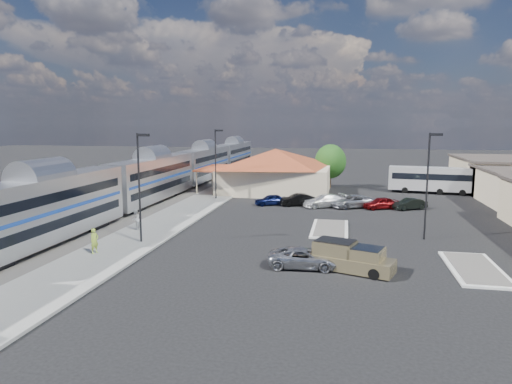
% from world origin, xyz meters
% --- Properties ---
extents(ground, '(280.00, 280.00, 0.00)m').
position_xyz_m(ground, '(0.00, 0.00, 0.00)').
color(ground, black).
rests_on(ground, ground).
extents(railbed, '(16.00, 100.00, 0.12)m').
position_xyz_m(railbed, '(-21.00, 8.00, 0.06)').
color(railbed, '#4C4944').
rests_on(railbed, ground).
extents(platform, '(5.50, 92.00, 0.18)m').
position_xyz_m(platform, '(-12.00, 6.00, 0.09)').
color(platform, gray).
rests_on(platform, ground).
extents(passenger_train, '(3.00, 104.00, 5.55)m').
position_xyz_m(passenger_train, '(-18.00, 12.59, 2.87)').
color(passenger_train, silver).
rests_on(passenger_train, ground).
extents(freight_cars, '(2.80, 46.00, 4.00)m').
position_xyz_m(freight_cars, '(-24.00, 8.42, 1.93)').
color(freight_cars, black).
rests_on(freight_cars, ground).
extents(station_depot, '(18.35, 12.24, 6.20)m').
position_xyz_m(station_depot, '(-4.56, 24.00, 3.13)').
color(station_depot, beige).
rests_on(station_depot, ground).
extents(traffic_island_south, '(3.30, 7.50, 0.21)m').
position_xyz_m(traffic_island_south, '(4.00, 2.00, 0.10)').
color(traffic_island_south, silver).
rests_on(traffic_island_south, ground).
extents(traffic_island_north, '(3.30, 7.50, 0.21)m').
position_xyz_m(traffic_island_north, '(14.00, -8.00, 0.10)').
color(traffic_island_north, silver).
rests_on(traffic_island_north, ground).
extents(lamp_plat_s, '(1.08, 0.25, 9.00)m').
position_xyz_m(lamp_plat_s, '(-10.90, -6.00, 5.34)').
color(lamp_plat_s, black).
rests_on(lamp_plat_s, ground).
extents(lamp_plat_n, '(1.08, 0.25, 9.00)m').
position_xyz_m(lamp_plat_n, '(-10.90, 16.00, 5.34)').
color(lamp_plat_n, black).
rests_on(lamp_plat_n, ground).
extents(lamp_lot, '(1.08, 0.25, 9.00)m').
position_xyz_m(lamp_lot, '(12.10, 0.00, 5.34)').
color(lamp_lot, black).
rests_on(lamp_lot, ground).
extents(tree_depot, '(4.71, 4.71, 6.63)m').
position_xyz_m(tree_depot, '(3.00, 30.00, 4.02)').
color(tree_depot, '#382314').
rests_on(tree_depot, ground).
extents(pickup_truck, '(5.82, 3.66, 1.89)m').
position_xyz_m(pickup_truck, '(5.86, -9.82, 0.90)').
color(pickup_truck, '#94855B').
rests_on(pickup_truck, ground).
extents(suv, '(5.02, 2.53, 1.36)m').
position_xyz_m(suv, '(2.67, -9.69, 0.68)').
color(suv, '#A9ABB1').
rests_on(suv, ground).
extents(coach_bus, '(11.65, 4.00, 3.66)m').
position_xyz_m(coach_bus, '(17.12, 27.18, 2.11)').
color(coach_bus, silver).
rests_on(coach_bus, ground).
extents(person_a, '(0.65, 0.80, 1.90)m').
position_xyz_m(person_a, '(-12.91, -9.81, 1.13)').
color(person_a, '#ADCF40').
rests_on(person_a, platform).
extents(person_b, '(0.81, 0.99, 1.89)m').
position_xyz_m(person_b, '(-13.34, -2.14, 1.12)').
color(person_b, silver).
rests_on(person_b, platform).
extents(parked_car_a, '(4.16, 3.04, 1.32)m').
position_xyz_m(parked_car_a, '(-3.45, 13.49, 0.66)').
color(parked_car_a, '#0D1645').
rests_on(parked_car_a, ground).
extents(parked_car_b, '(4.60, 3.08, 1.43)m').
position_xyz_m(parked_car_b, '(-0.25, 13.79, 0.72)').
color(parked_car_b, black).
rests_on(parked_car_b, ground).
extents(parked_car_c, '(5.60, 4.34, 1.51)m').
position_xyz_m(parked_car_c, '(2.95, 13.49, 0.76)').
color(parked_car_c, white).
rests_on(parked_car_c, ground).
extents(parked_car_d, '(5.87, 4.74, 1.48)m').
position_xyz_m(parked_car_d, '(6.15, 13.79, 0.74)').
color(parked_car_d, '#94979C').
rests_on(parked_car_d, ground).
extents(parked_car_e, '(4.37, 3.20, 1.38)m').
position_xyz_m(parked_car_e, '(9.35, 13.49, 0.69)').
color(parked_car_e, maroon).
rests_on(parked_car_e, ground).
extents(parked_car_f, '(4.15, 3.13, 1.31)m').
position_xyz_m(parked_car_f, '(12.55, 13.79, 0.66)').
color(parked_car_f, black).
rests_on(parked_car_f, ground).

